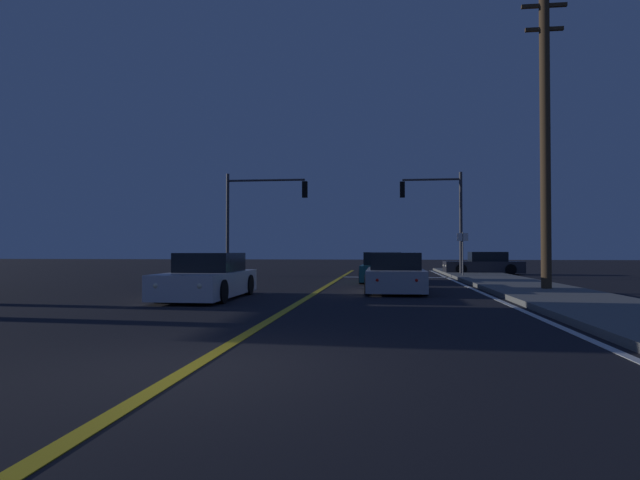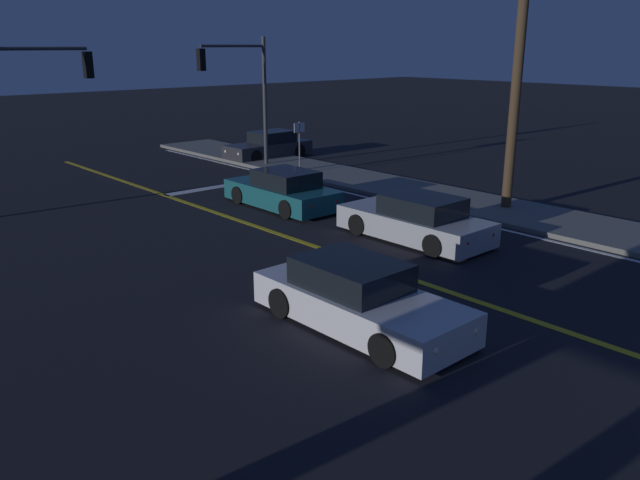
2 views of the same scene
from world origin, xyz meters
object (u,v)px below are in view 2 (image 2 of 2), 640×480
(car_parked_curb_silver, at_px, (416,221))
(street_sign_corner, at_px, (299,140))
(car_far_approaching_white, at_px, (358,299))
(traffic_signal_far_left, at_px, (9,96))
(traffic_signal_near_right, at_px, (242,83))
(car_mid_block_charcoal, at_px, (269,146))
(utility_pole_right, at_px, (519,52))
(car_side_waiting_teal, at_px, (283,191))

(car_parked_curb_silver, distance_m, street_sign_corner, 10.29)
(car_far_approaching_white, distance_m, traffic_signal_far_left, 14.65)
(car_parked_curb_silver, bearing_deg, traffic_signal_near_right, 77.39)
(traffic_signal_far_left, bearing_deg, car_mid_block_charcoal, 14.03)
(utility_pole_right, height_order, street_sign_corner, utility_pole_right)
(traffic_signal_near_right, height_order, utility_pole_right, utility_pole_right)
(car_parked_curb_silver, bearing_deg, car_side_waiting_teal, 94.12)
(utility_pole_right, bearing_deg, car_parked_curb_silver, -177.90)
(utility_pole_right, bearing_deg, car_mid_block_charcoal, 88.04)
(traffic_signal_far_left, relative_size, street_sign_corner, 2.45)
(traffic_signal_far_left, bearing_deg, utility_pole_right, -40.83)
(car_far_approaching_white, bearing_deg, utility_pole_right, -162.78)
(car_parked_curb_silver, relative_size, car_far_approaching_white, 0.98)
(traffic_signal_near_right, xyz_separation_m, street_sign_corner, (0.91, -2.80, -2.28))
(utility_pole_right, bearing_deg, traffic_signal_far_left, 139.17)
(traffic_signal_near_right, height_order, traffic_signal_far_left, traffic_signal_near_right)
(car_mid_block_charcoal, xyz_separation_m, traffic_signal_far_left, (-12.98, -3.24, 3.31))
(car_side_waiting_teal, distance_m, traffic_signal_near_right, 8.09)
(street_sign_corner, bearing_deg, car_mid_block_charcoal, 67.96)
(traffic_signal_near_right, bearing_deg, traffic_signal_far_left, 7.83)
(car_far_approaching_white, bearing_deg, car_mid_block_charcoal, -122.71)
(traffic_signal_far_left, xyz_separation_m, utility_pole_right, (12.50, -10.80, 1.37))
(car_far_approaching_white, distance_m, street_sign_corner, 15.70)
(car_mid_block_charcoal, bearing_deg, car_side_waiting_teal, 144.04)
(car_far_approaching_white, height_order, street_sign_corner, street_sign_corner)
(car_mid_block_charcoal, bearing_deg, car_far_approaching_white, 146.44)
(car_parked_curb_silver, relative_size, street_sign_corner, 1.98)
(car_far_approaching_white, relative_size, car_mid_block_charcoal, 1.04)
(car_mid_block_charcoal, bearing_deg, street_sign_corner, 156.74)
(car_side_waiting_teal, height_order, utility_pole_right, utility_pole_right)
(car_parked_curb_silver, relative_size, traffic_signal_far_left, 0.81)
(car_side_waiting_teal, relative_size, utility_pole_right, 0.44)
(car_far_approaching_white, xyz_separation_m, traffic_signal_near_right, (8.22, 15.53, 3.28))
(car_side_waiting_teal, relative_size, street_sign_corner, 1.93)
(car_far_approaching_white, height_order, traffic_signal_near_right, traffic_signal_near_right)
(traffic_signal_near_right, bearing_deg, car_side_waiting_teal, 64.92)
(car_far_approaching_white, distance_m, traffic_signal_near_right, 17.88)
(traffic_signal_near_right, relative_size, utility_pole_right, 0.57)
(car_far_approaching_white, relative_size, car_side_waiting_teal, 1.04)
(car_side_waiting_teal, distance_m, utility_pole_right, 9.04)
(car_parked_curb_silver, xyz_separation_m, utility_pole_right, (5.00, 0.18, 4.68))
(car_far_approaching_white, relative_size, traffic_signal_near_right, 0.81)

